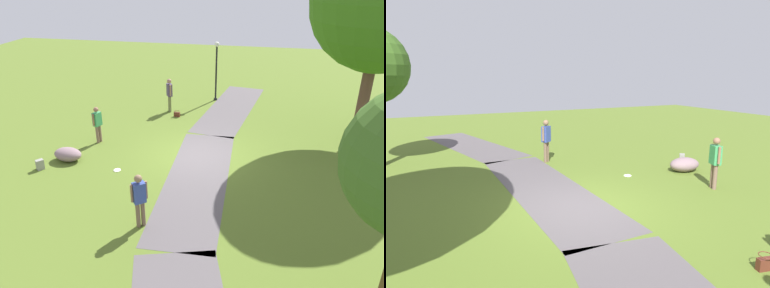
% 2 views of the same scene
% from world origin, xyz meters
% --- Properties ---
extents(ground_plane, '(48.00, 48.00, 0.00)m').
position_xyz_m(ground_plane, '(0.00, 0.00, 0.00)').
color(ground_plane, '#566D26').
extents(footpath_segment_near, '(8.23, 3.33, 0.01)m').
position_xyz_m(footpath_segment_near, '(-6.04, 0.80, 0.00)').
color(footpath_segment_near, '#595254').
rests_on(footpath_segment_near, ground).
extents(footpath_segment_mid, '(8.08, 2.56, 0.01)m').
position_xyz_m(footpath_segment_mid, '(1.92, 0.41, 0.00)').
color(footpath_segment_mid, '#595254').
rests_on(footpath_segment_mid, ground).
extents(large_shade_tree, '(5.58, 5.58, 8.71)m').
position_xyz_m(large_shade_tree, '(-2.95, 6.79, 5.90)').
color(large_shade_tree, brown).
rests_on(large_shade_tree, ground).
extents(lamp_post, '(0.28, 0.28, 3.36)m').
position_xyz_m(lamp_post, '(-7.21, -0.26, 2.09)').
color(lamp_post, black).
rests_on(lamp_post, ground).
extents(lawn_boulder, '(0.88, 1.23, 0.53)m').
position_xyz_m(lawn_boulder, '(1.51, -4.98, 0.26)').
color(lawn_boulder, gray).
rests_on(lawn_boulder, ground).
extents(woman_with_handbag, '(0.46, 0.39, 1.80)m').
position_xyz_m(woman_with_handbag, '(-4.80, -2.40, 1.06)').
color(woman_with_handbag, olive).
rests_on(woman_with_handbag, ground).
extents(man_near_boulder, '(0.41, 0.43, 1.77)m').
position_xyz_m(man_near_boulder, '(4.96, -0.72, 1.03)').
color(man_near_boulder, brown).
rests_on(man_near_boulder, ground).
extents(passerby_on_path, '(0.50, 0.35, 1.65)m').
position_xyz_m(passerby_on_path, '(-0.36, -4.48, 0.96)').
color(passerby_on_path, '#7A5D4E').
rests_on(passerby_on_path, ground).
extents(handbag_on_grass, '(0.32, 0.34, 0.31)m').
position_xyz_m(handbag_on_grass, '(-4.11, -1.83, 0.14)').
color(handbag_on_grass, '#5A271C').
rests_on(handbag_on_grass, ground).
extents(backpack_by_boulder, '(0.35, 0.35, 0.40)m').
position_xyz_m(backpack_by_boulder, '(2.41, -5.68, 0.19)').
color(backpack_by_boulder, gray).
rests_on(backpack_by_boulder, ground).
extents(frisbee_on_grass, '(0.27, 0.27, 0.02)m').
position_xyz_m(frisbee_on_grass, '(1.91, -2.73, 0.01)').
color(frisbee_on_grass, white).
rests_on(frisbee_on_grass, ground).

